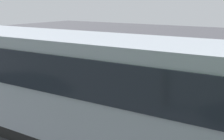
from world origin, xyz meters
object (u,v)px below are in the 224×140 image
spectator_left (118,83)px  parked_motorcycle_silver (88,94)px  stunt_motorcycle (89,64)px  traffic_cone (129,74)px  spectator_far_left (135,87)px  tour_bus (65,87)px  spectator_centre (98,78)px

spectator_left → parked_motorcycle_silver: spectator_left is taller
stunt_motorcycle → traffic_cone: 2.64m
spectator_far_left → spectator_left: 0.84m
stunt_motorcycle → traffic_cone: size_ratio=3.23×
spectator_left → traffic_cone: (1.79, -3.89, -0.72)m
tour_bus → spectator_left: tour_bus is taller
spectator_centre → stunt_motorcycle: size_ratio=0.83×
spectator_far_left → traffic_cone: bearing=-56.8°
spectator_left → parked_motorcycle_silver: size_ratio=0.84×
tour_bus → traffic_cone: 7.36m
stunt_motorcycle → tour_bus: bearing=123.2°
parked_motorcycle_silver → spectator_far_left: bearing=-166.2°
tour_bus → spectator_far_left: bearing=-104.8°
spectator_left → stunt_motorcycle: 5.75m
traffic_cone → stunt_motorcycle: bearing=4.6°
parked_motorcycle_silver → tour_bus: bearing=114.8°
spectator_far_left → spectator_left: size_ratio=1.00×
spectator_left → stunt_motorcycle: spectator_left is taller
tour_bus → stunt_motorcycle: bearing=-56.8°
traffic_cone → spectator_far_left: bearing=123.2°
spectator_far_left → parked_motorcycle_silver: 2.09m
spectator_far_left → spectator_centre: size_ratio=1.02×
tour_bus → spectator_centre: 3.46m
spectator_centre → spectator_left: bearing=174.7°
spectator_left → spectator_centre: bearing=-5.3°
tour_bus → spectator_left: bearing=-89.3°
parked_motorcycle_silver → traffic_cone: 4.54m
parked_motorcycle_silver → stunt_motorcycle: (3.28, -4.27, 0.13)m
parked_motorcycle_silver → stunt_motorcycle: 5.39m
spectator_far_left → spectator_left: (0.83, -0.11, -0.00)m
tour_bus → parked_motorcycle_silver: 3.01m
spectator_centre → traffic_cone: (0.70, -3.79, -0.71)m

